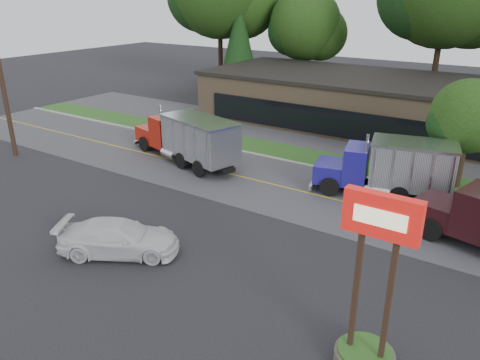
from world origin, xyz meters
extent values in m
plane|color=#2E2E33|center=(0.00, 0.00, 0.00)|extent=(140.00, 140.00, 0.00)
cube|color=#5C5C62|center=(0.00, 9.00, 0.00)|extent=(60.00, 8.00, 0.02)
cube|color=gold|center=(0.00, 9.00, 0.00)|extent=(60.00, 0.12, 0.01)
cube|color=#9E9E99|center=(0.00, 13.20, 0.00)|extent=(60.00, 0.30, 0.12)
cube|color=#28541C|center=(0.00, 15.00, 0.00)|extent=(60.00, 3.40, 0.03)
cube|color=#5C5C62|center=(0.00, 20.00, 0.00)|extent=(60.00, 7.00, 0.02)
cube|color=#8D7456|center=(2.00, 26.00, 2.00)|extent=(32.00, 12.00, 4.00)
cylinder|color=#382619|center=(-18.00, 3.50, 5.00)|extent=(0.32, 0.32, 10.00)
cylinder|color=#6B6054|center=(10.50, -2.50, 0.25)|extent=(1.90, 1.90, 0.50)
cylinder|color=#28541C|center=(10.50, -2.50, 0.55)|extent=(1.70, 1.70, 0.10)
cube|color=#332116|center=(10.00, -2.50, 2.60)|extent=(0.16, 0.16, 5.00)
cube|color=#332116|center=(11.00, -2.50, 2.60)|extent=(0.16, 0.16, 5.00)
cube|color=red|center=(10.50, -2.50, 5.30)|extent=(2.20, 0.35, 1.30)
cube|color=beige|center=(10.50, -2.69, 5.30)|extent=(1.50, 0.04, 0.50)
cube|color=beige|center=(10.50, -2.31, 5.30)|extent=(1.50, 0.04, 0.50)
cylinder|color=#382619|center=(-20.00, 32.00, 3.14)|extent=(0.56, 0.56, 6.28)
sphere|color=#17360E|center=(-17.85, 33.44, 10.23)|extent=(8.62, 8.62, 8.62)
cylinder|color=#382619|center=(-10.00, 34.00, 2.11)|extent=(0.56, 0.56, 4.23)
sphere|color=#17360E|center=(-10.00, 34.00, 7.85)|extent=(7.73, 7.73, 7.73)
sphere|color=#17360E|center=(-8.55, 34.97, 6.88)|extent=(5.80, 5.80, 5.80)
sphere|color=black|center=(-11.21, 33.28, 7.13)|extent=(5.31, 5.31, 5.31)
cylinder|color=#382619|center=(4.00, 34.00, 3.22)|extent=(0.56, 0.56, 6.44)
cylinder|color=#382619|center=(-16.00, 30.00, 0.50)|extent=(0.44, 0.44, 1.00)
cone|color=black|center=(-16.00, 30.00, 5.91)|extent=(4.73, 4.73, 9.68)
cylinder|color=#382619|center=(10.00, 15.00, 1.18)|extent=(0.56, 0.56, 2.37)
sphere|color=#17360E|center=(10.00, 15.00, 4.39)|extent=(4.33, 4.33, 4.33)
sphere|color=black|center=(9.32, 14.59, 3.99)|extent=(2.98, 2.98, 2.98)
cube|color=black|center=(-6.67, 9.45, 0.57)|extent=(9.33, 3.52, 0.28)
cube|color=#B41A0C|center=(-10.61, 10.56, 1.12)|extent=(2.79, 2.83, 1.10)
cube|color=#B41A0C|center=(-8.84, 10.06, 1.72)|extent=(2.23, 2.75, 2.20)
cube|color=black|center=(-9.53, 10.25, 2.12)|extent=(0.63, 2.04, 0.90)
cube|color=silver|center=(-5.10, 9.00, 2.02)|extent=(6.10, 3.93, 2.50)
cube|color=silver|center=(-5.10, 9.00, 3.32)|extent=(6.28, 4.12, 0.12)
cylinder|color=black|center=(-10.10, 11.61, 0.57)|extent=(1.15, 0.64, 1.10)
cylinder|color=black|center=(-10.73, 9.40, 0.57)|extent=(1.15, 0.64, 1.10)
cylinder|color=black|center=(-4.39, 10.00, 0.57)|extent=(1.15, 0.64, 1.10)
cylinder|color=black|center=(-5.01, 7.78, 0.57)|extent=(1.15, 0.64, 1.10)
cube|color=black|center=(6.82, 11.20, 0.57)|extent=(7.43, 2.75, 0.28)
cube|color=navy|center=(3.69, 10.42, 1.12)|extent=(2.27, 2.66, 1.10)
cube|color=navy|center=(5.10, 10.77, 1.72)|extent=(1.83, 2.64, 2.20)
cube|color=black|center=(4.55, 10.64, 2.12)|extent=(0.56, 2.05, 0.90)
cube|color=silver|center=(8.07, 11.51, 2.02)|extent=(4.90, 3.49, 2.50)
cube|color=silver|center=(8.07, 11.51, 3.32)|extent=(5.08, 3.67, 0.12)
cylinder|color=black|center=(3.57, 11.58, 0.57)|extent=(1.15, 0.60, 1.10)
cylinder|color=black|center=(4.13, 9.35, 0.57)|extent=(1.15, 0.60, 1.10)
cylinder|color=black|center=(8.11, 12.70, 0.57)|extent=(1.15, 0.60, 1.10)
cylinder|color=black|center=(8.66, 10.47, 0.57)|extent=(1.15, 0.60, 1.10)
cube|color=black|center=(10.39, 8.24, 1.12)|extent=(2.67, 2.77, 1.10)
cube|color=black|center=(12.10, 7.79, 1.72)|extent=(2.12, 2.72, 2.20)
cube|color=black|center=(11.44, 7.97, 2.12)|extent=(0.59, 2.05, 0.90)
cylinder|color=black|center=(10.87, 9.30, 0.57)|extent=(1.15, 0.62, 1.10)
cylinder|color=black|center=(10.29, 7.07, 0.57)|extent=(1.15, 0.62, 1.10)
imported|color=silver|center=(-1.17, -1.97, 0.78)|extent=(5.76, 4.63, 1.57)
camera|label=1|loc=(13.68, -14.42, 11.07)|focal=35.00mm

